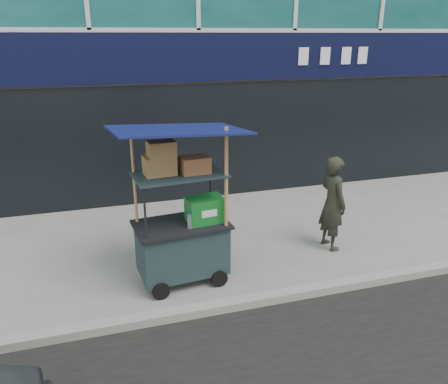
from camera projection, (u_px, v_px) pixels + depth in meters
name	position (u px, v px, depth m)	size (l,w,h in m)	color
ground	(270.00, 293.00, 5.96)	(80.00, 80.00, 0.00)	gray
curb	(276.00, 297.00, 5.76)	(80.00, 0.18, 0.12)	gray
vendor_cart	(183.00, 229.00, 6.02)	(1.80, 1.35, 2.28)	#182629
vendor_man	(333.00, 203.00, 7.00)	(0.57, 0.37, 1.55)	#25281D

